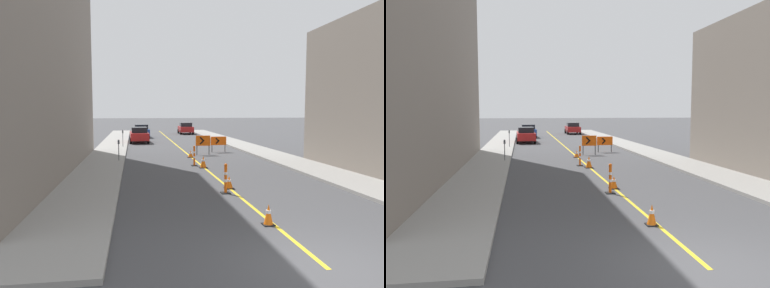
{
  "view_description": "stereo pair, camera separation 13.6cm",
  "coord_description": "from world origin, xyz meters",
  "views": [
    {
      "loc": [
        -3.96,
        -6.95,
        3.29
      ],
      "look_at": [
        -0.07,
        18.09,
        1.0
      ],
      "focal_mm": 35.0,
      "sensor_mm": 36.0,
      "label": 1
    },
    {
      "loc": [
        -3.82,
        -6.97,
        3.29
      ],
      "look_at": [
        -0.07,
        18.09,
        1.0
      ],
      "focal_mm": 35.0,
      "sensor_mm": 36.0,
      "label": 2
    }
  ],
  "objects": [
    {
      "name": "delineator_post_front",
      "position": [
        -0.39,
        7.3,
        0.52
      ],
      "size": [
        0.37,
        0.37,
        1.2
      ],
      "color": "black",
      "rests_on": "ground_plane"
    },
    {
      "name": "traffic_cone_fourth",
      "position": [
        -0.07,
        18.72,
        0.24
      ],
      "size": [
        0.45,
        0.45,
        0.48
      ],
      "color": "black",
      "rests_on": "ground_plane"
    },
    {
      "name": "traffic_cone_second",
      "position": [
        -0.03,
        8.16,
        0.26
      ],
      "size": [
        0.39,
        0.39,
        0.54
      ],
      "color": "black",
      "rests_on": "ground_plane"
    },
    {
      "name": "delineator_post_rear",
      "position": [
        -0.44,
        14.78,
        0.52
      ],
      "size": [
        0.35,
        0.35,
        1.21
      ],
      "color": "black",
      "rests_on": "ground_plane"
    },
    {
      "name": "parked_car_curb_far",
      "position": [
        3.15,
        44.56,
        0.8
      ],
      "size": [
        1.94,
        4.33,
        1.59
      ],
      "rotation": [
        0.0,
        0.0,
        -0.02
      ],
      "color": "maroon",
      "rests_on": "ground_plane"
    },
    {
      "name": "parked_car_curb_near",
      "position": [
        -3.44,
        31.28,
        0.8
      ],
      "size": [
        1.95,
        4.35,
        1.59
      ],
      "rotation": [
        0.0,
        0.0,
        0.03
      ],
      "color": "maroon",
      "rests_on": "ground_plane"
    },
    {
      "name": "parking_meter_near_curb",
      "position": [
        -4.93,
        16.93,
        1.07
      ],
      "size": [
        0.12,
        0.11,
        1.31
      ],
      "color": "#4C4C51",
      "rests_on": "sidewalk_left"
    },
    {
      "name": "traffic_cone_nearest",
      "position": [
        -0.17,
        3.09,
        0.3
      ],
      "size": [
        0.34,
        0.34,
        0.61
      ],
      "color": "black",
      "rests_on": "ground_plane"
    },
    {
      "name": "arrow_barricade_primary",
      "position": [
        1.06,
        20.04,
        1.0
      ],
      "size": [
        1.07,
        0.16,
        1.44
      ],
      "rotation": [
        0.0,
        0.0,
        -0.09
      ],
      "color": "#EF560C",
      "rests_on": "ground_plane"
    },
    {
      "name": "building_facade_left",
      "position": [
        -10.16,
        12.87,
        8.26
      ],
      "size": [
        6.0,
        21.45,
        16.52
      ],
      "color": "slate",
      "rests_on": "ground_plane"
    },
    {
      "name": "parking_meter_far_curb",
      "position": [
        -4.93,
        25.95,
        1.15
      ],
      "size": [
        0.12,
        0.11,
        1.45
      ],
      "color": "#4C4C51",
      "rests_on": "sidewalk_left"
    },
    {
      "name": "arrow_barricade_secondary",
      "position": [
        2.6,
        21.64,
        0.86
      ],
      "size": [
        1.24,
        0.08,
        1.23
      ],
      "rotation": [
        0.0,
        0.0,
        -0.0
      ],
      "color": "#EF560C",
      "rests_on": "ground_plane"
    },
    {
      "name": "sidewalk_left",
      "position": [
        -5.87,
        26.15,
        0.07
      ],
      "size": [
        2.58,
        52.29,
        0.14
      ],
      "color": "gray",
      "rests_on": "ground_plane"
    },
    {
      "name": "ground_plane",
      "position": [
        0.0,
        0.0,
        0.0
      ],
      "size": [
        300.0,
        300.0,
        0.0
      ],
      "primitive_type": "plane",
      "color": "#424244"
    },
    {
      "name": "lane_stripe",
      "position": [
        0.0,
        26.15,
        0.0
      ],
      "size": [
        0.12,
        52.29,
        0.01
      ],
      "color": "gold",
      "rests_on": "ground_plane"
    },
    {
      "name": "parked_car_curb_mid",
      "position": [
        -3.1,
        38.58,
        0.8
      ],
      "size": [
        1.95,
        4.36,
        1.59
      ],
      "rotation": [
        0.0,
        0.0,
        0.03
      ],
      "color": "navy",
      "rests_on": "ground_plane"
    },
    {
      "name": "sidewalk_right",
      "position": [
        5.87,
        26.15,
        0.07
      ],
      "size": [
        2.58,
        52.29,
        0.14
      ],
      "color": "gray",
      "rests_on": "ground_plane"
    },
    {
      "name": "traffic_cone_third",
      "position": [
        -0.05,
        13.94,
        0.34
      ],
      "size": [
        0.46,
        0.46,
        0.68
      ],
      "color": "black",
      "rests_on": "ground_plane"
    }
  ]
}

